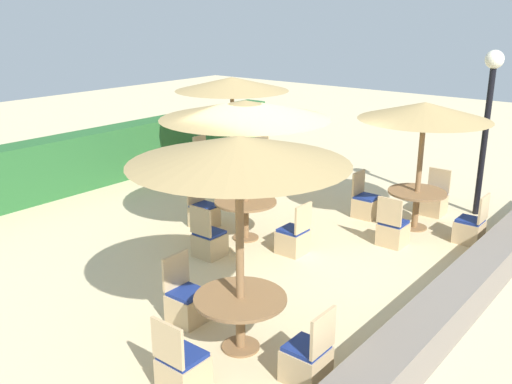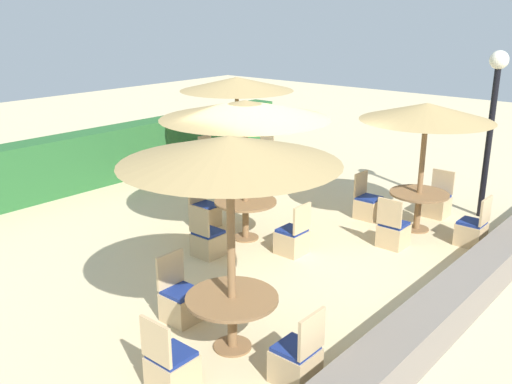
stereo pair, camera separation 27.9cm
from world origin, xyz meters
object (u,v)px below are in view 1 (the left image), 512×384
object	(u,v)px
round_table_center	(245,208)
round_table_front_right	(417,199)
patio_chair_front_left_west	(182,369)
patio_chair_back_right_south	(265,176)
patio_chair_front_left_north	(187,303)
patio_chair_back_right_east	(257,160)
patio_chair_front_right_west	(393,231)
parasol_back_right	(232,84)
patio_chair_front_right_east	(434,202)
parasol_center	(245,110)
patio_chair_front_right_north	(366,205)
lamp_post	(489,101)
patio_chair_back_right_west	(205,178)
parasol_front_right	(425,112)
round_table_front_left	(240,307)
patio_chair_center_north	(204,214)
patio_chair_front_right_south	(470,229)
parasol_front_left	(239,151)
patio_chair_back_right_north	(205,162)
patio_chair_center_west	(209,242)
patio_chair_front_left_south	(307,360)
round_table_back_right	(233,156)
patio_chair_center_south	(294,239)

from	to	relation	value
round_table_center	round_table_front_right	xyz separation A→B (m)	(2.46, -2.22, 0.01)
patio_chair_front_left_west	patio_chair_back_right_south	distance (m)	7.78
patio_chair_back_right_south	patio_chair_front_left_north	bearing A→B (deg)	-151.84
patio_chair_back_right_east	patio_chair_front_right_west	distance (m)	5.62
parasol_back_right	patio_chair_front_right_east	world-z (taller)	parasol_back_right
parasol_center	patio_chair_front_right_north	world-z (taller)	parasol_center
lamp_post	patio_chair_back_right_west	size ratio (longest dim) A/B	3.57
patio_chair_front_left_west	patio_chair_back_right_east	xyz separation A→B (m)	(7.71, 5.09, 0.00)
lamp_post	patio_chair_front_right_west	world-z (taller)	lamp_post
parasol_front_right	patio_chair_back_right_south	bearing A→B (deg)	84.71
parasol_back_right	parasol_center	bearing A→B (deg)	-135.74
parasol_front_right	patio_chair_front_right_west	size ratio (longest dim) A/B	2.63
patio_chair_back_right_west	parasol_center	world-z (taller)	parasol_center
parasol_back_right	round_table_center	size ratio (longest dim) A/B	2.42
parasol_back_right	round_table_center	distance (m)	4.35
parasol_front_right	round_table_front_left	bearing A→B (deg)	-179.70
round_table_center	patio_chair_back_right_west	bearing A→B (deg)	56.93
patio_chair_center_north	patio_chair_front_right_south	bearing A→B (deg)	119.32
parasol_front_left	patio_chair_back_right_north	world-z (taller)	parasol_front_left
patio_chair_back_right_north	patio_chair_front_right_west	world-z (taller)	same
parasol_back_right	patio_chair_front_left_north	bearing A→B (deg)	-144.25
round_table_front_right	patio_chair_front_left_north	bearing A→B (deg)	169.53
parasol_back_right	patio_chair_back_right_north	size ratio (longest dim) A/B	2.95
patio_chair_back_right_north	round_table_front_left	bearing A→B (deg)	46.62
patio_chair_center_west	patio_chair_front_right_south	bearing A→B (deg)	46.09
patio_chair_front_left_west	parasol_front_left	bearing A→B (deg)	91.98
patio_chair_front_left_west	patio_chair_front_left_north	xyz separation A→B (m)	(1.09, 1.03, 0.00)
parasol_back_right	patio_chair_front_right_north	bearing A→B (deg)	-96.14
patio_chair_back_right_west	round_table_front_left	bearing A→B (deg)	-42.58
parasol_back_right	patio_chair_front_right_east	xyz separation A→B (m)	(0.60, -4.96, -2.08)
patio_chair_back_right_west	round_table_center	xyz separation A→B (m)	(-1.79, -2.75, 0.33)
patio_chair_front_left_south	round_table_front_right	size ratio (longest dim) A/B	0.84
patio_chair_front_left_north	patio_chair_back_right_west	size ratio (longest dim) A/B	1.00
patio_chair_front_left_south	patio_chair_front_right_north	world-z (taller)	same
patio_chair_front_left_south	parasol_center	xyz separation A→B (m)	(2.83, 3.26, 2.13)
round_table_back_right	patio_chair_back_right_north	size ratio (longest dim) A/B	1.14
lamp_post	patio_chair_back_right_north	world-z (taller)	lamp_post
parasol_front_left	patio_chair_front_left_west	xyz separation A→B (m)	(-1.04, -0.04, -2.27)
parasol_front_right	patio_chair_front_right_south	distance (m)	2.28
lamp_post	round_table_back_right	size ratio (longest dim) A/B	3.12
parasol_back_right	patio_chair_front_right_west	size ratio (longest dim) A/B	2.95
patio_chair_front_right_north	round_table_center	bearing A→B (deg)	-25.69
round_table_back_right	parasol_front_right	xyz separation A→B (m)	(-0.39, -5.00, 1.69)
patio_chair_back_right_west	patio_chair_front_right_south	bearing A→B (deg)	5.77
parasol_front_right	patio_chair_front_right_west	bearing A→B (deg)	-178.25
round_table_back_right	parasol_front_left	bearing A→B (deg)	-138.37
patio_chair_center_west	patio_chair_center_south	distance (m)	1.46
parasol_front_left	patio_chair_back_right_north	distance (m)	8.57
patio_chair_front_left_south	patio_chair_back_right_north	bearing A→B (deg)	50.90
patio_chair_front_left_west	patio_chair_back_right_east	distance (m)	9.23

